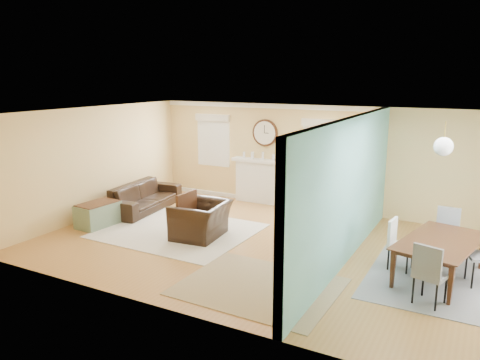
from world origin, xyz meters
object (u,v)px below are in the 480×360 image
(sofa, at_px, (144,197))
(green_chair, at_px, (322,206))
(credenza, at_px, (349,213))
(dining_table, at_px, (442,260))
(eames_chair, at_px, (201,220))

(sofa, distance_m, green_chair, 4.40)
(green_chair, bearing_deg, sofa, 59.45)
(sofa, bearing_deg, credenza, -87.26)
(credenza, relative_size, dining_table, 0.74)
(sofa, relative_size, green_chair, 3.42)
(eames_chair, height_order, credenza, credenza)
(green_chair, bearing_deg, eames_chair, 94.58)
(credenza, height_order, dining_table, credenza)
(green_chair, relative_size, credenza, 0.48)
(green_chair, height_order, dining_table, dining_table)
(green_chair, distance_m, dining_table, 3.60)
(eames_chair, distance_m, dining_table, 4.60)
(green_chair, xyz_separation_m, credenza, (0.78, -0.59, 0.10))
(sofa, xyz_separation_m, green_chair, (4.19, 1.37, -0.03))
(eames_chair, relative_size, green_chair, 1.71)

